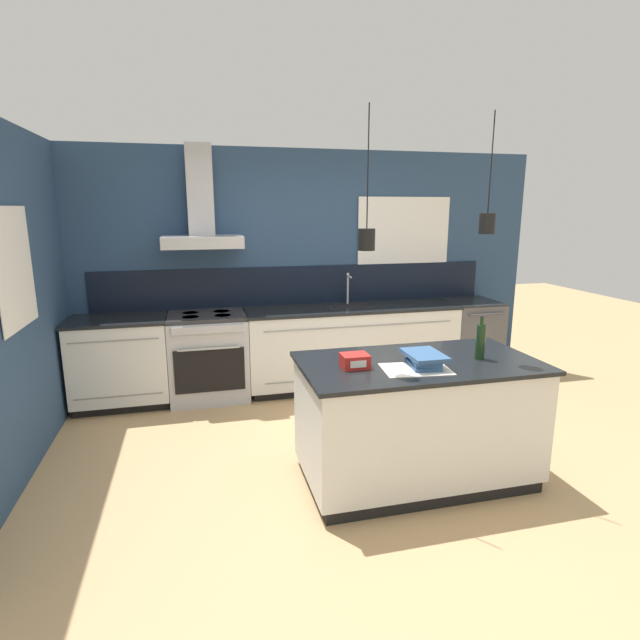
{
  "coord_description": "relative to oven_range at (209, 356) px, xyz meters",
  "views": [
    {
      "loc": [
        -1.12,
        -3.46,
        1.97
      ],
      "look_at": [
        -0.12,
        0.52,
        1.05
      ],
      "focal_mm": 28.0,
      "sensor_mm": 36.0,
      "label": 1
    }
  ],
  "objects": [
    {
      "name": "ground_plane",
      "position": [
        1.04,
        -1.69,
        -0.46
      ],
      "size": [
        16.0,
        16.0,
        0.0
      ],
      "primitive_type": "plane",
      "color": "tan",
      "rests_on": "ground"
    },
    {
      "name": "red_supply_box",
      "position": [
        0.94,
        -2.05,
        0.5
      ],
      "size": [
        0.18,
        0.16,
        0.09
      ],
      "color": "red",
      "rests_on": "kitchen_island"
    },
    {
      "name": "counter_run_left",
      "position": [
        -0.86,
        0.01,
        0.01
      ],
      "size": [
        0.94,
        0.64,
        0.91
      ],
      "color": "black",
      "rests_on": "ground_plane"
    },
    {
      "name": "dishwasher",
      "position": [
        3.04,
        0.0,
        0.0
      ],
      "size": [
        0.59,
        0.65,
        0.91
      ],
      "color": "#4C4C51",
      "rests_on": "ground_plane"
    },
    {
      "name": "wall_left",
      "position": [
        -1.39,
        -0.99,
        0.85
      ],
      "size": [
        0.08,
        3.8,
        2.6
      ],
      "color": "navy",
      "rests_on": "ground_plane"
    },
    {
      "name": "wall_back",
      "position": [
        0.97,
        0.31,
        0.9
      ],
      "size": [
        5.6,
        2.5,
        2.6
      ],
      "color": "navy",
      "rests_on": "ground_plane"
    },
    {
      "name": "oven_range",
      "position": [
        0.0,
        0.0,
        0.0
      ],
      "size": [
        0.8,
        0.66,
        0.91
      ],
      "color": "#B5B5BA",
      "rests_on": "ground_plane"
    },
    {
      "name": "bottle_on_island",
      "position": [
        1.87,
        -2.08,
        0.59
      ],
      "size": [
        0.07,
        0.07,
        0.32
      ],
      "color": "#193319",
      "rests_on": "kitchen_island"
    },
    {
      "name": "book_stack",
      "position": [
        1.4,
        -2.15,
        0.51
      ],
      "size": [
        0.24,
        0.33,
        0.1
      ],
      "color": "#335684",
      "rests_on": "kitchen_island"
    },
    {
      "name": "counter_run_sink",
      "position": [
        1.57,
        0.01,
        0.01
      ],
      "size": [
        2.37,
        0.64,
        1.26
      ],
      "color": "black",
      "rests_on": "ground_plane"
    },
    {
      "name": "kitchen_island",
      "position": [
        1.43,
        -2.02,
        0.0
      ],
      "size": [
        1.7,
        0.92,
        0.91
      ],
      "color": "black",
      "rests_on": "ground_plane"
    },
    {
      "name": "paper_pile",
      "position": [
        1.32,
        -2.2,
        0.46
      ],
      "size": [
        0.48,
        0.35,
        0.01
      ],
      "color": "silver",
      "rests_on": "kitchen_island"
    }
  ]
}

